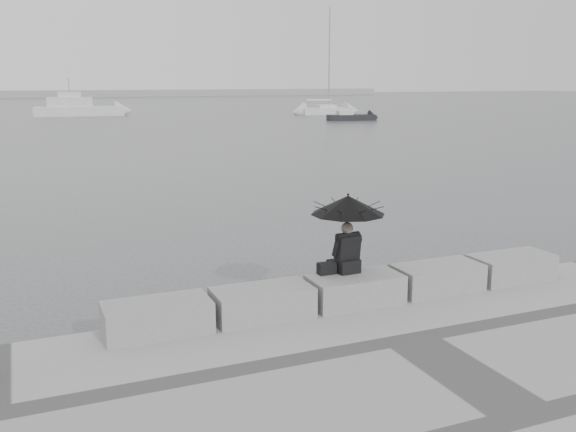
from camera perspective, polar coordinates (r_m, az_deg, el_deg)
name	(u,v)px	position (r m, az deg, el deg)	size (l,w,h in m)	color
ground	(342,322)	(11.75, 4.82, -9.36)	(360.00, 360.00, 0.00)	#3F4143
stone_block_far_left	(157,318)	(10.01, -11.55, -8.86)	(1.60, 0.80, 0.50)	gray
stone_block_left	(262,303)	(10.44, -2.30, -7.72)	(1.60, 0.80, 0.50)	gray
stone_block_centre	(355,290)	(11.12, 5.97, -6.53)	(1.60, 0.80, 0.50)	gray
stone_block_right	(437,278)	(12.00, 13.13, -5.38)	(1.60, 0.80, 0.50)	gray
stone_block_far_right	(511,267)	(13.05, 19.21, -4.34)	(1.60, 0.80, 0.50)	gray
seated_person	(348,214)	(10.98, 5.36, 0.16)	(1.28, 1.28, 1.39)	black
bag	(327,268)	(11.07, 3.46, -4.67)	(0.31, 0.18, 0.20)	black
sailboat_right	(326,110)	(80.47, 3.36, 9.40)	(6.58, 2.63, 12.90)	white
motor_cruiser	(80,108)	(80.87, -18.04, 9.10)	(10.43, 3.95, 4.50)	white
small_motorboat	(351,117)	(68.87, 5.66, 8.72)	(5.26, 2.36, 1.10)	black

